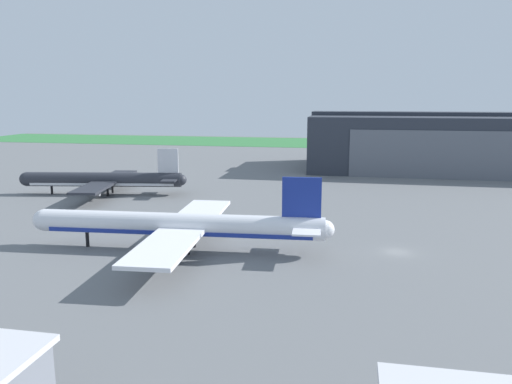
# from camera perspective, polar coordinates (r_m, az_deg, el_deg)

# --- Properties ---
(ground_plane) EXTENTS (440.00, 440.00, 0.00)m
(ground_plane) POSITION_cam_1_polar(r_m,az_deg,el_deg) (81.16, 15.84, -6.64)
(ground_plane) COLOR slate
(grass_field_strip) EXTENTS (440.00, 56.00, 0.08)m
(grass_field_strip) POSITION_cam_1_polar(r_m,az_deg,el_deg) (264.44, 12.63, 5.44)
(grass_field_strip) COLOR #34783E
(grass_field_strip) RESTS_ON ground_plane
(maintenance_hangar) EXTENTS (107.16, 40.07, 19.01)m
(maintenance_hangar) POSITION_cam_1_polar(r_m,az_deg,el_deg) (176.92, 24.10, 5.13)
(maintenance_hangar) COLOR #2D333D
(maintenance_hangar) RESTS_ON ground_plane
(airliner_near_left) EXTENTS (48.30, 39.29, 12.09)m
(airliner_near_left) POSITION_cam_1_polar(r_m,az_deg,el_deg) (78.72, -8.63, -3.81)
(airliner_near_left) COLOR white
(airliner_near_left) RESTS_ON ground_plane
(airliner_far_left) EXTENTS (41.23, 33.88, 11.52)m
(airliner_far_left) POSITION_cam_1_polar(r_m,az_deg,el_deg) (128.28, -17.06, 1.32)
(airliner_far_left) COLOR #282B33
(airliner_far_left) RESTS_ON ground_plane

